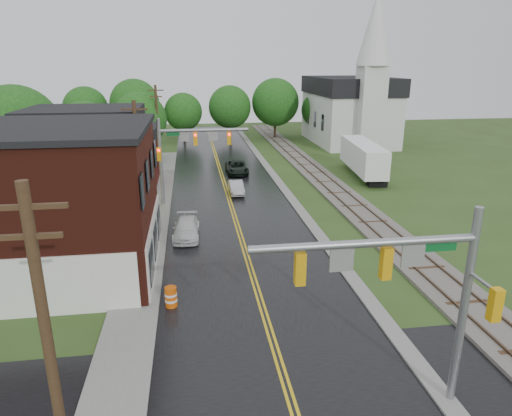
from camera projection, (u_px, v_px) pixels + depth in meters
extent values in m
cube|color=black|center=(227.00, 193.00, 41.84)|extent=(10.00, 90.00, 0.02)
cube|color=black|center=(296.00, 416.00, 15.45)|extent=(60.00, 9.00, 0.02)
cube|color=gray|center=(275.00, 178.00, 47.28)|extent=(0.80, 70.00, 0.12)
cube|color=gray|center=(155.00, 213.00, 36.28)|extent=(2.40, 50.00, 0.12)
cube|color=#47170F|center=(19.00, 206.00, 24.78)|extent=(14.00, 10.00, 8.00)
cube|color=silver|center=(155.00, 241.00, 26.50)|extent=(0.10, 9.50, 3.00)
cube|color=black|center=(7.00, 129.00, 23.51)|extent=(14.30, 10.30, 0.30)
cube|color=tan|center=(90.00, 173.00, 35.59)|extent=(8.00, 7.00, 6.40)
cube|color=#3F0F0C|center=(120.00, 161.00, 44.52)|extent=(7.00, 6.00, 4.40)
cube|color=silver|center=(348.00, 119.00, 67.05)|extent=(10.00, 16.00, 7.00)
cube|color=black|center=(350.00, 86.00, 65.61)|extent=(10.40, 16.40, 2.40)
cube|color=silver|center=(370.00, 110.00, 58.90)|extent=(3.20, 3.20, 11.00)
cone|color=silver|center=(376.00, 27.00, 55.84)|extent=(4.40, 4.40, 9.00)
cube|color=#59544C|center=(318.00, 175.00, 47.88)|extent=(3.20, 80.00, 0.20)
cube|color=#4C3828|center=(311.00, 174.00, 47.74)|extent=(0.10, 80.00, 0.12)
cube|color=#4C3828|center=(325.00, 174.00, 47.93)|extent=(0.10, 80.00, 0.12)
cylinder|color=gray|center=(463.00, 310.00, 15.11)|extent=(0.28, 0.28, 7.20)
cylinder|color=gray|center=(365.00, 244.00, 13.83)|extent=(7.20, 0.26, 0.26)
cube|color=orange|center=(386.00, 263.00, 14.14)|extent=(0.32, 0.30, 1.05)
cube|color=orange|center=(300.00, 269.00, 13.77)|extent=(0.32, 0.30, 1.05)
cube|color=gray|center=(413.00, 256.00, 14.20)|extent=(0.75, 0.06, 0.75)
cube|color=gray|center=(342.00, 260.00, 13.88)|extent=(0.75, 0.06, 0.75)
cube|color=#0C5926|center=(435.00, 247.00, 14.22)|extent=(1.40, 0.04, 0.30)
cylinder|color=gray|center=(161.00, 163.00, 37.15)|extent=(0.28, 0.28, 7.20)
cylinder|color=gray|center=(204.00, 130.00, 36.84)|extent=(7.20, 0.26, 0.26)
cube|color=orange|center=(195.00, 139.00, 36.96)|extent=(0.32, 0.30, 1.05)
cube|color=orange|center=(229.00, 138.00, 37.33)|extent=(0.32, 0.30, 1.05)
cube|color=gray|center=(185.00, 137.00, 36.78)|extent=(0.75, 0.06, 0.75)
cube|color=gray|center=(213.00, 136.00, 37.09)|extent=(0.75, 0.06, 0.75)
cube|color=#0C5926|center=(175.00, 134.00, 36.61)|extent=(1.40, 0.04, 0.30)
sphere|color=#FF0C0C|center=(195.00, 135.00, 36.69)|extent=(0.20, 0.20, 0.20)
cylinder|color=#382616|center=(50.00, 357.00, 11.26)|extent=(0.28, 0.28, 9.00)
cube|color=#382616|center=(26.00, 207.00, 10.07)|extent=(1.80, 0.12, 0.12)
cube|color=#382616|center=(30.00, 236.00, 10.29)|extent=(1.40, 0.12, 0.12)
cylinder|color=#382616|center=(139.00, 166.00, 32.00)|extent=(0.28, 0.28, 9.00)
cube|color=#382616|center=(134.00, 109.00, 30.81)|extent=(1.80, 0.12, 0.12)
cube|color=#382616|center=(135.00, 120.00, 31.02)|extent=(1.40, 0.12, 0.12)
cylinder|color=#382616|center=(158.00, 125.00, 52.73)|extent=(0.28, 0.28, 9.00)
cube|color=#382616|center=(155.00, 90.00, 51.54)|extent=(1.80, 0.12, 0.12)
cube|color=#382616|center=(156.00, 97.00, 51.75)|extent=(1.40, 0.12, 0.12)
cylinder|color=black|center=(24.00, 176.00, 40.75)|extent=(0.36, 0.36, 3.42)
sphere|color=#144714|center=(17.00, 129.00, 39.47)|extent=(7.60, 7.60, 7.60)
sphere|color=#144714|center=(24.00, 138.00, 39.38)|extent=(5.32, 5.32, 5.32)
cylinder|color=black|center=(89.00, 161.00, 48.94)|extent=(0.36, 0.36, 2.70)
sphere|color=#144714|center=(86.00, 130.00, 47.94)|extent=(6.00, 6.00, 6.00)
sphere|color=#144714|center=(91.00, 135.00, 47.80)|extent=(4.20, 4.20, 4.20)
cylinder|color=black|center=(142.00, 149.00, 55.25)|extent=(0.36, 0.36, 2.88)
sphere|color=#144714|center=(140.00, 119.00, 54.18)|extent=(6.40, 6.40, 6.40)
sphere|color=#144714|center=(145.00, 124.00, 54.05)|extent=(4.48, 4.48, 4.48)
imported|color=black|center=(237.00, 168.00, 48.80)|extent=(2.22, 4.78, 1.33)
imported|color=#ACACB0|center=(236.00, 188.00, 41.38)|extent=(1.26, 3.54, 1.16)
imported|color=silver|center=(186.00, 229.00, 31.09)|extent=(1.90, 4.31, 1.23)
cube|color=black|center=(377.00, 182.00, 43.98)|extent=(1.88, 1.38, 0.80)
cylinder|color=gray|center=(353.00, 167.00, 50.37)|extent=(0.16, 0.16, 0.80)
cube|color=white|center=(363.00, 156.00, 47.28)|extent=(3.50, 11.05, 2.72)
cylinder|color=#D05009|center=(171.00, 297.00, 22.23)|extent=(0.71, 0.71, 1.04)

